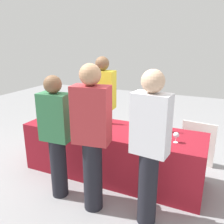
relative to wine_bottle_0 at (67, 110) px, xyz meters
The scene contains 16 objects.
ground_plane 1.26m from the wine_bottle_0, 11.69° to the right, with size 12.00×12.00×0.00m, color gray.
tasting_table 1.05m from the wine_bottle_0, 11.69° to the right, with size 2.63×0.80×0.75m, color maroon.
wine_bottle_0 is the anchor object (origin of this frame).
wine_bottle_1 0.27m from the wine_bottle_0, 21.47° to the right, with size 0.07×0.07×0.31m.
wine_bottle_2 0.80m from the wine_bottle_0, ahead, with size 0.07×0.07×0.33m.
wine_bottle_3 1.61m from the wine_bottle_0, ahead, with size 0.08×0.08×0.34m.
wine_glass_0 0.74m from the wine_bottle_0, 23.34° to the right, with size 0.07×0.07×0.15m.
wine_glass_1 0.87m from the wine_bottle_0, 24.48° to the right, with size 0.07×0.07×0.14m.
wine_glass_2 1.53m from the wine_bottle_0, 13.91° to the right, with size 0.06×0.06×0.13m.
wine_glass_3 1.86m from the wine_bottle_0, ahead, with size 0.07×0.07×0.14m.
ice_bucket 0.25m from the wine_bottle_0, 59.21° to the right, with size 0.21×0.21×0.18m, color silver.
server_pouring 0.62m from the wine_bottle_0, 40.76° to the left, with size 0.43×0.25×1.72m.
guest_0 1.05m from the wine_bottle_0, 62.20° to the right, with size 0.39×0.23×1.59m.
guest_1 1.40m from the wine_bottle_0, 43.64° to the right, with size 0.44×0.28×1.75m.
guest_2 1.91m from the wine_bottle_0, 29.02° to the right, with size 0.40×0.25×1.72m.
menu_board 2.21m from the wine_bottle_0, 17.92° to the left, with size 0.53×0.03×0.73m, color white.
Camera 1 is at (1.33, -2.92, 1.97)m, focal length 37.98 mm.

